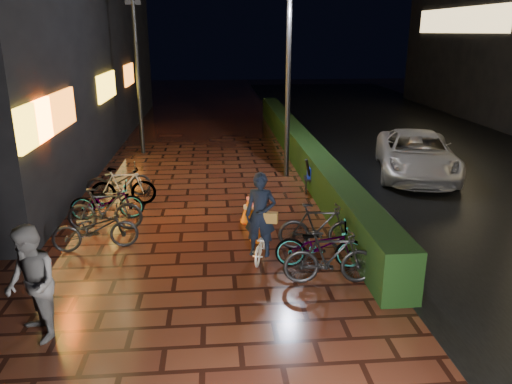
{
  "coord_description": "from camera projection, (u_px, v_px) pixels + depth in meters",
  "views": [
    {
      "loc": [
        0.24,
        -9.12,
        4.42
      ],
      "look_at": [
        1.13,
        1.16,
        1.1
      ],
      "focal_mm": 35.0,
      "sensor_mm": 36.0,
      "label": 1
    }
  ],
  "objects": [
    {
      "name": "asphalt_road",
      "position": [
        498.0,
        181.0,
        15.46
      ],
      "size": [
        11.0,
        60.0,
        0.01
      ],
      "primitive_type": "cube",
      "color": "black",
      "rests_on": "ground"
    },
    {
      "name": "lamp_post_hedge",
      "position": [
        288.0,
        74.0,
        15.05
      ],
      "size": [
        0.56,
        0.23,
        5.83
      ],
      "color": "black",
      "rests_on": "ground"
    },
    {
      "name": "van",
      "position": [
        416.0,
        154.0,
        15.91
      ],
      "size": [
        3.5,
        5.39,
        1.38
      ],
      "primitive_type": "imported",
      "rotation": [
        0.0,
        0.0,
        -0.26
      ],
      "color": "#AAA9AE",
      "rests_on": "ground"
    },
    {
      "name": "traffic_barrier",
      "position": [
        253.0,
        218.0,
        11.54
      ],
      "size": [
        0.54,
        1.54,
        0.62
      ],
      "color": "#E35A0B",
      "rests_on": "ground"
    },
    {
      "name": "parked_bikes_storefront",
      "position": [
        110.0,
        200.0,
        12.25
      ],
      "size": [
        2.04,
        4.51,
        1.03
      ],
      "color": "black",
      "rests_on": "ground"
    },
    {
      "name": "ground",
      "position": [
        205.0,
        263.0,
        9.99
      ],
      "size": [
        80.0,
        80.0,
        0.0
      ],
      "primitive_type": "plane",
      "color": "#381911",
      "rests_on": "ground"
    },
    {
      "name": "lamp_post_sf",
      "position": [
        137.0,
        69.0,
        18.09
      ],
      "size": [
        0.54,
        0.22,
        5.7
      ],
      "color": "black",
      "rests_on": "ground"
    },
    {
      "name": "parked_bikes_hedge",
      "position": [
        323.0,
        243.0,
        9.73
      ],
      "size": [
        1.93,
        2.11,
        1.03
      ],
      "color": "black",
      "rests_on": "ground"
    },
    {
      "name": "hedge",
      "position": [
        300.0,
        148.0,
        17.69
      ],
      "size": [
        0.7,
        20.0,
        1.0
      ],
      "primitive_type": "cube",
      "color": "black",
      "rests_on": "ground"
    },
    {
      "name": "bystander_person",
      "position": [
        31.0,
        285.0,
        7.28
      ],
      "size": [
        1.06,
        1.11,
        1.8
      ],
      "primitive_type": "imported",
      "rotation": [
        0.0,
        0.0,
        -0.95
      ],
      "color": "slate",
      "rests_on": "ground"
    },
    {
      "name": "cart_assembly",
      "position": [
        314.0,
        174.0,
        14.23
      ],
      "size": [
        0.65,
        0.59,
        1.07
      ],
      "color": "black",
      "rests_on": "ground"
    },
    {
      "name": "cyclist",
      "position": [
        261.0,
        228.0,
        9.98
      ],
      "size": [
        0.78,
        1.34,
        1.82
      ],
      "color": "white",
      "rests_on": "ground"
    }
  ]
}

